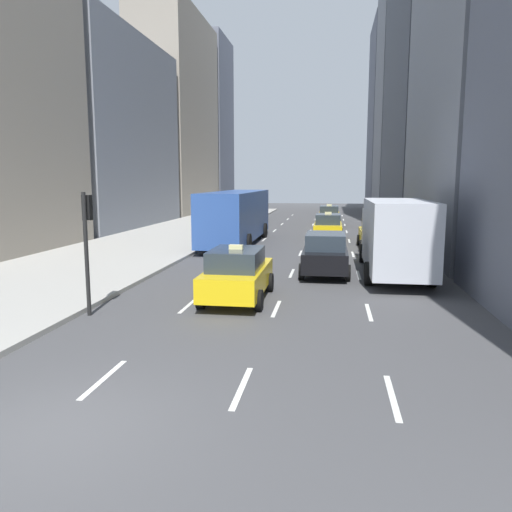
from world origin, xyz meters
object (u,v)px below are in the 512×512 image
(traffic_light_pole, at_px, (87,233))
(taxi_second, at_px, (329,215))
(taxi_lead, at_px, (376,234))
(taxi_third, at_px, (328,227))
(city_bus, at_px, (237,215))
(box_truck, at_px, (394,235))
(taxi_fourth, at_px, (237,274))
(sedan_black_near, at_px, (325,253))

(traffic_light_pole, bearing_deg, taxi_second, 77.66)
(taxi_lead, height_order, traffic_light_pole, traffic_light_pole)
(taxi_lead, height_order, taxi_third, same)
(city_bus, bearing_deg, traffic_light_pole, -93.83)
(taxi_lead, height_order, box_truck, box_truck)
(taxi_lead, bearing_deg, taxi_fourth, -112.66)
(box_truck, bearing_deg, traffic_light_pole, -141.32)
(taxi_second, relative_size, traffic_light_pole, 1.22)
(taxi_third, distance_m, sedan_black_near, 12.47)
(taxi_fourth, xyz_separation_m, box_truck, (5.60, 5.22, 0.83))
(taxi_third, bearing_deg, city_bus, -152.33)
(taxi_fourth, distance_m, traffic_light_pole, 4.88)
(taxi_third, relative_size, city_bus, 0.38)
(box_truck, bearing_deg, taxi_lead, 90.00)
(taxi_third, relative_size, sedan_black_near, 0.98)
(taxi_second, bearing_deg, city_bus, -112.05)
(box_truck, bearing_deg, city_bus, 131.99)
(taxi_second, distance_m, taxi_fourth, 28.55)
(taxi_lead, relative_size, taxi_third, 1.00)
(taxi_lead, bearing_deg, sedan_black_near, -108.47)
(taxi_second, relative_size, box_truck, 0.52)
(sedan_black_near, height_order, box_truck, box_truck)
(taxi_third, xyz_separation_m, box_truck, (2.80, -12.29, 0.83))
(taxi_lead, xyz_separation_m, city_bus, (-8.41, 1.15, 0.91))
(taxi_second, height_order, city_bus, city_bus)
(taxi_fourth, bearing_deg, taxi_third, 80.91)
(taxi_lead, bearing_deg, traffic_light_pole, -121.08)
(taxi_fourth, distance_m, box_truck, 7.70)
(taxi_fourth, bearing_deg, box_truck, 42.97)
(taxi_second, height_order, box_truck, box_truck)
(sedan_black_near, distance_m, box_truck, 2.92)
(taxi_lead, distance_m, box_truck, 8.24)
(taxi_second, bearing_deg, box_truck, -83.12)
(sedan_black_near, xyz_separation_m, traffic_light_pole, (-6.75, -7.46, 1.51))
(sedan_black_near, relative_size, city_bus, 0.39)
(taxi_third, bearing_deg, sedan_black_near, -90.00)
(taxi_lead, xyz_separation_m, taxi_fourth, (-5.60, -13.41, 0.00))
(box_truck, bearing_deg, taxi_third, 102.84)
(sedan_black_near, bearing_deg, box_truck, 3.78)
(taxi_third, distance_m, traffic_light_pole, 21.10)
(city_bus, bearing_deg, taxi_fourth, -79.07)
(taxi_fourth, relative_size, box_truck, 0.52)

